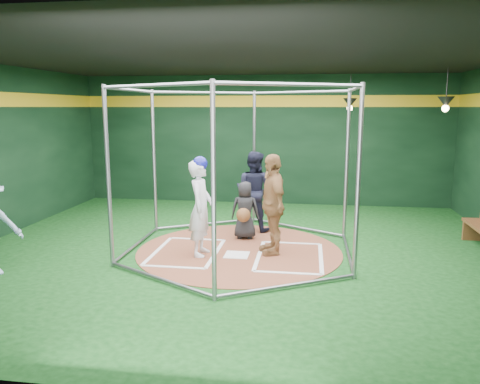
# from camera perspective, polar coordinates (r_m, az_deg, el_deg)

# --- Properties ---
(room_shell) EXTENTS (10.10, 9.10, 3.53)m
(room_shell) POSITION_cam_1_polar(r_m,az_deg,el_deg) (8.45, -0.09, 4.26)
(room_shell) COLOR #0C340E
(room_shell) RESTS_ON ground
(clay_disc) EXTENTS (3.80, 3.80, 0.01)m
(clay_disc) POSITION_cam_1_polar(r_m,az_deg,el_deg) (8.80, -0.10, -7.14)
(clay_disc) COLOR brown
(clay_disc) RESTS_ON ground
(home_plate) EXTENTS (0.43, 0.43, 0.01)m
(home_plate) POSITION_cam_1_polar(r_m,az_deg,el_deg) (8.51, -0.40, -7.67)
(home_plate) COLOR white
(home_plate) RESTS_ON clay_disc
(batter_box_left) EXTENTS (1.17, 1.77, 0.01)m
(batter_box_left) POSITION_cam_1_polar(r_m,az_deg,el_deg) (8.75, -6.56, -7.24)
(batter_box_left) COLOR white
(batter_box_left) RESTS_ON clay_disc
(batter_box_right) EXTENTS (1.17, 1.77, 0.01)m
(batter_box_right) POSITION_cam_1_polar(r_m,az_deg,el_deg) (8.47, 6.07, -7.82)
(batter_box_right) COLOR white
(batter_box_right) RESTS_ON clay_disc
(batting_cage) EXTENTS (4.05, 4.67, 3.00)m
(batting_cage) POSITION_cam_1_polar(r_m,az_deg,el_deg) (8.47, -0.10, 2.54)
(batting_cage) COLOR gray
(batting_cage) RESTS_ON ground
(pendant_lamp_near) EXTENTS (0.34, 0.34, 0.90)m
(pendant_lamp_near) POSITION_cam_1_polar(r_m,az_deg,el_deg) (11.94, 13.25, 10.50)
(pendant_lamp_near) COLOR black
(pendant_lamp_near) RESTS_ON room_shell
(pendant_lamp_far) EXTENTS (0.34, 0.34, 0.90)m
(pendant_lamp_far) POSITION_cam_1_polar(r_m,az_deg,el_deg) (10.66, 23.79, 9.97)
(pendant_lamp_far) COLOR black
(pendant_lamp_far) RESTS_ON room_shell
(batter_figure) EXTENTS (0.43, 0.64, 1.79)m
(batter_figure) POSITION_cam_1_polar(r_m,az_deg,el_deg) (8.36, -4.82, -1.77)
(batter_figure) COLOR silver
(batter_figure) RESTS_ON clay_disc
(visitor_leopard) EXTENTS (0.78, 1.15, 1.82)m
(visitor_leopard) POSITION_cam_1_polar(r_m,az_deg,el_deg) (8.45, 3.97, -1.48)
(visitor_leopard) COLOR tan
(visitor_leopard) RESTS_ON clay_disc
(catcher_figure) EXTENTS (0.59, 0.59, 1.17)m
(catcher_figure) POSITION_cam_1_polar(r_m,az_deg,el_deg) (9.43, 0.60, -2.26)
(catcher_figure) COLOR black
(catcher_figure) RESTS_ON clay_disc
(umpire) EXTENTS (1.00, 0.88, 1.71)m
(umpire) POSITION_cam_1_polar(r_m,az_deg,el_deg) (10.06, 1.67, 0.13)
(umpire) COLOR black
(umpire) RESTS_ON clay_disc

